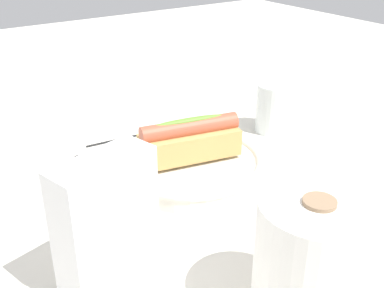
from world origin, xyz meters
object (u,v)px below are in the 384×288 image
(paper_towel_roll, at_px, (311,261))
(chopstick_far, at_px, (144,133))
(water_glass, at_px, (274,111))
(napkin_box, at_px, (107,223))
(serving_bowl, at_px, (192,164))
(hotdog_front, at_px, (192,139))
(chopstick_near, at_px, (133,139))

(paper_towel_roll, xyz_separation_m, chopstick_far, (-0.08, -0.47, -0.06))
(water_glass, xyz_separation_m, napkin_box, (0.42, 0.19, 0.04))
(serving_bowl, height_order, chopstick_far, serving_bowl)
(hotdog_front, xyz_separation_m, paper_towel_roll, (0.07, 0.30, 0.01))
(paper_towel_roll, relative_size, chopstick_far, 0.61)
(hotdog_front, relative_size, napkin_box, 1.05)
(serving_bowl, xyz_separation_m, water_glass, (-0.22, -0.05, 0.02))
(serving_bowl, height_order, water_glass, water_glass)
(water_glass, xyz_separation_m, chopstick_far, (0.21, -0.12, -0.04))
(paper_towel_roll, height_order, napkin_box, napkin_box)
(paper_towel_roll, relative_size, chopstick_near, 0.61)
(water_glass, distance_m, chopstick_near, 0.26)
(chopstick_near, height_order, chopstick_far, same)
(serving_bowl, relative_size, hotdog_front, 1.44)
(napkin_box, xyz_separation_m, chopstick_near, (-0.18, -0.30, -0.07))
(hotdog_front, xyz_separation_m, chopstick_far, (-0.01, -0.17, -0.06))
(hotdog_front, bearing_deg, chopstick_near, -82.76)
(water_glass, relative_size, chopstick_far, 0.41)
(hotdog_front, height_order, paper_towel_roll, paper_towel_roll)
(paper_towel_roll, bearing_deg, serving_bowl, -102.33)
(paper_towel_roll, height_order, chopstick_far, paper_towel_roll)
(chopstick_near, distance_m, chopstick_far, 0.03)
(chopstick_far, bearing_deg, serving_bowl, 91.57)
(paper_towel_roll, relative_size, napkin_box, 0.89)
(serving_bowl, distance_m, paper_towel_roll, 0.31)
(serving_bowl, xyz_separation_m, napkin_box, (0.20, 0.14, 0.06))
(serving_bowl, bearing_deg, napkin_box, 35.14)
(water_glass, bearing_deg, chopstick_near, -24.55)
(water_glass, relative_size, napkin_box, 0.60)
(napkin_box, bearing_deg, paper_towel_roll, 116.80)
(chopstick_far, bearing_deg, chopstick_near, 26.75)
(water_glass, xyz_separation_m, chopstick_near, (0.24, -0.11, -0.04))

